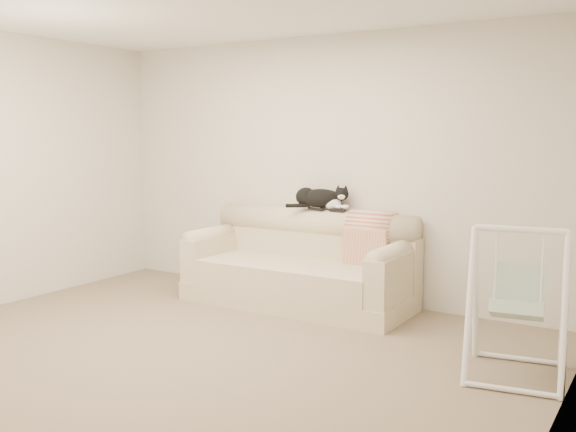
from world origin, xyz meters
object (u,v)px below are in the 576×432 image
object	(u,v)px
tuxedo_cat	(320,198)
remote_b	(337,210)
baby_swing	(517,302)
remote_a	(316,209)
sofa	(301,268)

from	to	relation	value
tuxedo_cat	remote_b	bearing A→B (deg)	-5.03
remote_b	tuxedo_cat	xyz separation A→B (m)	(-0.20, 0.02, 0.11)
remote_b	baby_swing	xyz separation A→B (m)	(1.93, -1.10, -0.39)
remote_a	tuxedo_cat	size ratio (longest dim) A/B	0.31
baby_swing	sofa	bearing A→B (deg)	158.12
sofa	baby_swing	distance (m)	2.38
tuxedo_cat	baby_swing	distance (m)	2.46
sofa	remote_b	world-z (taller)	remote_b
remote_b	remote_a	bearing A→B (deg)	179.99
sofa	tuxedo_cat	distance (m)	0.71
sofa	remote_b	distance (m)	0.66
remote_a	baby_swing	size ratio (longest dim) A/B	0.18
remote_a	tuxedo_cat	world-z (taller)	tuxedo_cat
sofa	remote_a	size ratio (longest dim) A/B	11.81
sofa	remote_a	distance (m)	0.60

